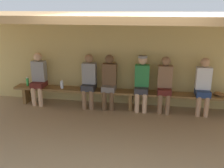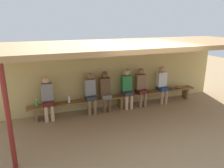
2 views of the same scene
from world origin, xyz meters
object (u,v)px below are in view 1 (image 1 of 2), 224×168
player_near_post (165,82)px  baseball_glove_dark_brown (219,94)px  player_in_white (142,81)px  player_middle (203,84)px  player_leftmost (109,80)px  player_in_red (89,79)px  bench (131,94)px  water_bottle_orange (62,85)px  player_rightmost (39,76)px  water_bottle_clear (28,82)px

player_near_post → baseball_glove_dark_brown: (1.24, 0.02, -0.22)m
player_in_white → player_near_post: player_in_white is taller
player_middle → baseball_glove_dark_brown: 0.43m
player_in_white → player_near_post: size_ratio=1.01×
player_leftmost → baseball_glove_dark_brown: (2.57, 0.02, -0.22)m
player_in_red → player_leftmost: same height
bench → baseball_glove_dark_brown: bearing=0.7°
bench → water_bottle_orange: water_bottle_orange is taller
bench → baseball_glove_dark_brown: baseball_glove_dark_brown is taller
player_rightmost → player_in_white: (2.62, 0.00, 0.02)m
player_middle → baseball_glove_dark_brown: bearing=3.6°
player_middle → player_leftmost: (-2.20, 0.00, 0.00)m
player_middle → baseball_glove_dark_brown: (0.37, 0.02, -0.22)m
player_in_white → water_bottle_clear: size_ratio=5.86×
player_in_red → player_in_white: size_ratio=0.99×
player_leftmost → player_in_white: bearing=0.0°
water_bottle_orange → bench: bearing=1.2°
water_bottle_orange → player_in_white: bearing=1.1°
bench → player_middle: bearing=0.1°
player_near_post → player_in_white: bearing=179.9°
player_in_red → player_in_white: 1.30m
player_in_white → player_leftmost: 0.79m
player_rightmost → water_bottle_orange: bearing=-3.5°
water_bottle_clear → baseball_glove_dark_brown: water_bottle_clear is taller
player_middle → water_bottle_clear: size_ratio=5.82×
player_in_red → baseball_glove_dark_brown: bearing=0.4°
bench → player_middle: player_middle is taller
bench → baseball_glove_dark_brown: (2.03, 0.03, 0.12)m
player_in_red → water_bottle_orange: size_ratio=6.45×
player_leftmost → player_rightmost: bearing=180.0°
player_rightmost → player_in_white: size_ratio=0.99×
player_in_white → player_near_post: bearing=-0.1°
player_rightmost → water_bottle_clear: player_rightmost is taller
player_in_white → water_bottle_orange: (-2.00, -0.04, -0.19)m
bench → player_leftmost: bearing=179.7°
bench → player_rightmost: (-2.37, 0.00, 0.34)m
water_bottle_clear → baseball_glove_dark_brown: size_ratio=0.96×
player_in_red → player_leftmost: bearing=0.0°
water_bottle_clear → player_rightmost: bearing=-2.8°
water_bottle_clear → baseball_glove_dark_brown: (4.73, 0.01, -0.06)m
bench → player_in_white: 0.44m
water_bottle_orange → water_bottle_clear: 0.95m
water_bottle_clear → player_in_red: bearing=-0.6°
bench → water_bottle_clear: bearing=179.6°
player_leftmost → bench: bearing=-0.3°
bench → baseball_glove_dark_brown: size_ratio=25.00×
player_near_post → baseball_glove_dark_brown: size_ratio=5.56×
water_bottle_orange → baseball_glove_dark_brown: 3.78m
player_middle → baseball_glove_dark_brown: size_ratio=5.56×
player_near_post → baseball_glove_dark_brown: 1.26m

